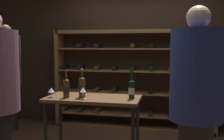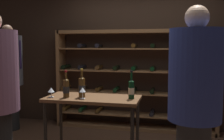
# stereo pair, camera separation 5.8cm
# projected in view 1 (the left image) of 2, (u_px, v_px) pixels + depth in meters

# --- Properties ---
(back_wall) EXTENTS (5.94, 0.10, 2.69)m
(back_wall) POSITION_uv_depth(u_px,v_px,m) (139.00, 54.00, 4.86)
(back_wall) COLOR #332319
(back_wall) RESTS_ON ground
(wine_rack) EXTENTS (2.85, 0.32, 1.77)m
(wine_rack) POSITION_uv_depth(u_px,v_px,m) (133.00, 80.00, 4.71)
(wine_rack) COLOR brown
(wine_rack) RESTS_ON ground
(tasting_table) EXTENTS (1.20, 0.57, 0.84)m
(tasting_table) POSITION_uv_depth(u_px,v_px,m) (93.00, 105.00, 3.39)
(tasting_table) COLOR brown
(tasting_table) RESTS_ON ground
(person_guest_khaki) EXTENTS (0.49, 0.48, 1.86)m
(person_guest_khaki) POSITION_uv_depth(u_px,v_px,m) (7.00, 73.00, 4.63)
(person_guest_khaki) COLOR black
(person_guest_khaki) RESTS_ON ground
(person_host_in_suit) EXTENTS (0.49, 0.49, 1.87)m
(person_host_in_suit) POSITION_uv_depth(u_px,v_px,m) (196.00, 96.00, 2.50)
(person_host_in_suit) COLOR #2A2A2A
(person_host_in_suit) RESTS_ON ground
(wine_bottle_gold_foil) EXTENTS (0.09, 0.09, 0.36)m
(wine_bottle_gold_foil) POSITION_uv_depth(u_px,v_px,m) (82.00, 87.00, 3.36)
(wine_bottle_gold_foil) COLOR #4C3314
(wine_bottle_gold_foil) RESTS_ON tasting_table
(wine_bottle_red_label) EXTENTS (0.08, 0.08, 0.34)m
(wine_bottle_red_label) POSITION_uv_depth(u_px,v_px,m) (66.00, 88.00, 3.34)
(wine_bottle_red_label) COLOR #4C3314
(wine_bottle_red_label) RESTS_ON tasting_table
(wine_bottle_black_capsule) EXTENTS (0.08, 0.08, 0.35)m
(wine_bottle_black_capsule) POSITION_uv_depth(u_px,v_px,m) (132.00, 89.00, 3.27)
(wine_bottle_black_capsule) COLOR black
(wine_bottle_black_capsule) RESTS_ON tasting_table
(wine_glass_stemmed_right) EXTENTS (0.08, 0.08, 0.12)m
(wine_glass_stemmed_right) POSITION_uv_depth(u_px,v_px,m) (51.00, 91.00, 3.35)
(wine_glass_stemmed_right) COLOR silver
(wine_glass_stemmed_right) RESTS_ON tasting_table
(wine_glass_stemmed_left) EXTENTS (0.08, 0.08, 0.14)m
(wine_glass_stemmed_left) POSITION_uv_depth(u_px,v_px,m) (83.00, 90.00, 3.26)
(wine_glass_stemmed_left) COLOR silver
(wine_glass_stemmed_left) RESTS_ON tasting_table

